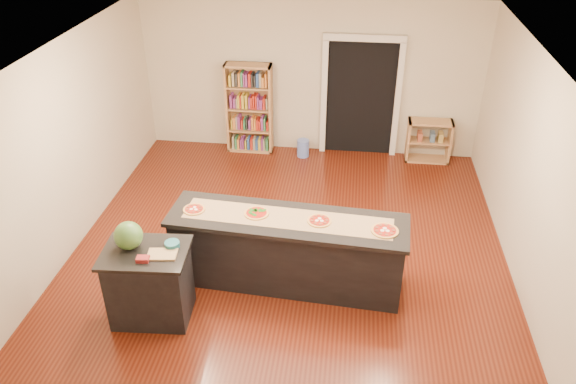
# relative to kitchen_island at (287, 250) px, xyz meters

# --- Properties ---
(room) EXTENTS (6.00, 7.00, 2.80)m
(room) POSITION_rel_kitchen_island_xyz_m (-0.06, 0.39, 0.91)
(room) COLOR beige
(room) RESTS_ON ground
(doorway) EXTENTS (1.40, 0.09, 2.21)m
(doorway) POSITION_rel_kitchen_island_xyz_m (0.84, 3.85, 0.71)
(doorway) COLOR black
(doorway) RESTS_ON room
(kitchen_island) EXTENTS (2.95, 0.80, 0.97)m
(kitchen_island) POSITION_rel_kitchen_island_xyz_m (0.00, 0.00, 0.00)
(kitchen_island) COLOR black
(kitchen_island) RESTS_ON ground
(side_counter) EXTENTS (0.97, 0.71, 0.96)m
(side_counter) POSITION_rel_kitchen_island_xyz_m (-1.52, -0.83, -0.01)
(side_counter) COLOR black
(side_counter) RESTS_ON ground
(bookshelf) EXTENTS (0.83, 0.29, 1.66)m
(bookshelf) POSITION_rel_kitchen_island_xyz_m (-1.15, 3.69, 0.34)
(bookshelf) COLOR tan
(bookshelf) RESTS_ON ground
(low_shelf) EXTENTS (0.77, 0.33, 0.77)m
(low_shelf) POSITION_rel_kitchen_island_xyz_m (2.10, 3.67, -0.11)
(low_shelf) COLOR tan
(low_shelf) RESTS_ON ground
(waste_bin) EXTENTS (0.22, 0.22, 0.32)m
(waste_bin) POSITION_rel_kitchen_island_xyz_m (-0.15, 3.55, -0.33)
(waste_bin) COLOR #617FDA
(waste_bin) RESTS_ON ground
(kraft_paper) EXTENTS (2.59, 0.64, 0.00)m
(kraft_paper) POSITION_rel_kitchen_island_xyz_m (0.00, 0.01, 0.49)
(kraft_paper) COLOR #9B7550
(kraft_paper) RESTS_ON kitchen_island
(watermelon) EXTENTS (0.32, 0.32, 0.32)m
(watermelon) POSITION_rel_kitchen_island_xyz_m (-1.70, -0.77, 0.63)
(watermelon) COLOR #144214
(watermelon) RESTS_ON side_counter
(cutting_board) EXTENTS (0.35, 0.25, 0.02)m
(cutting_board) POSITION_rel_kitchen_island_xyz_m (-1.30, -0.87, 0.48)
(cutting_board) COLOR tan
(cutting_board) RESTS_ON side_counter
(package_red) EXTENTS (0.15, 0.11, 0.05)m
(package_red) POSITION_rel_kitchen_island_xyz_m (-1.47, -0.99, 0.49)
(package_red) COLOR maroon
(package_red) RESTS_ON side_counter
(package_teal) EXTENTS (0.17, 0.17, 0.06)m
(package_teal) POSITION_rel_kitchen_island_xyz_m (-1.23, -0.70, 0.50)
(package_teal) COLOR #195966
(package_teal) RESTS_ON side_counter
(pizza_a) EXTENTS (0.29, 0.29, 0.02)m
(pizza_a) POSITION_rel_kitchen_island_xyz_m (-1.18, 0.05, 0.50)
(pizza_a) COLOR tan
(pizza_a) RESTS_ON kitchen_island
(pizza_b) EXTENTS (0.33, 0.33, 0.02)m
(pizza_b) POSITION_rel_kitchen_island_xyz_m (-0.39, 0.06, 0.50)
(pizza_b) COLOR tan
(pizza_b) RESTS_ON kitchen_island
(pizza_c) EXTENTS (0.31, 0.31, 0.02)m
(pizza_c) POSITION_rel_kitchen_island_xyz_m (0.39, -0.01, 0.50)
(pizza_c) COLOR tan
(pizza_c) RESTS_ON kitchen_island
(pizza_d) EXTENTS (0.34, 0.34, 0.02)m
(pizza_d) POSITION_rel_kitchen_island_xyz_m (1.17, -0.13, 0.50)
(pizza_d) COLOR tan
(pizza_d) RESTS_ON kitchen_island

